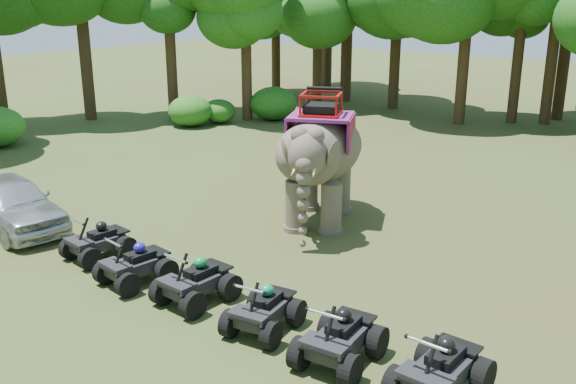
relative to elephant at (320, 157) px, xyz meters
name	(u,v)px	position (x,y,z in m)	size (l,w,h in m)	color
ground	(256,284)	(1.26, -4.38, -1.89)	(110.00, 110.00, 0.00)	#47381E
elephant	(320,157)	(0.00, 0.00, 0.00)	(1.98, 4.49, 3.77)	#4F433A
parked_car	(12,203)	(-6.49, -5.64, -1.14)	(1.75, 4.36, 1.49)	#BBBEC2
atv_0	(97,237)	(-2.84, -5.57, -1.31)	(1.13, 1.55, 1.15)	black
atv_1	(135,259)	(-0.99, -5.95, -1.30)	(1.15, 1.57, 1.16)	black
atv_2	(196,276)	(0.77, -5.79, -1.28)	(1.20, 1.64, 1.22)	black
atv_3	(264,304)	(2.69, -5.88, -1.31)	(1.12, 1.54, 1.14)	black
atv_4	(340,331)	(4.47, -5.94, -1.27)	(1.22, 1.67, 1.24)	black
atv_5	(441,362)	(6.33, -5.82, -1.25)	(1.25, 1.71, 1.27)	black
tree_0	(568,31)	(1.26, 20.09, 2.57)	(6.24, 6.24, 8.91)	#195114
tree_26	(82,21)	(-18.12, 5.64, 3.04)	(6.90, 6.90, 9.85)	#195114
tree_27	(170,44)	(-14.75, 8.31, 1.93)	(5.34, 5.34, 7.63)	#195114
tree_28	(246,46)	(-11.51, 10.38, 1.84)	(5.21, 5.21, 7.44)	#195114
tree_29	(317,41)	(-10.98, 15.93, 1.80)	(5.16, 5.16, 7.37)	#195114
tree_30	(396,35)	(-7.21, 18.08, 2.13)	(5.63, 5.63, 8.04)	#195114
tree_31	(466,36)	(-2.41, 16.07, 2.37)	(5.95, 5.95, 8.50)	#195114
tree_34	(397,30)	(-7.13, 17.98, 2.43)	(6.04, 6.04, 8.62)	#195114
tree_35	(276,30)	(-15.31, 17.70, 2.15)	(5.65, 5.65, 8.07)	#195114
tree_36	(347,11)	(-11.46, 19.77, 3.32)	(7.30, 7.30, 10.42)	#195114
tree_38	(348,33)	(-10.54, 18.46, 2.13)	(5.62, 5.62, 8.03)	#195114
tree_39	(519,51)	(-0.39, 17.97, 1.63)	(4.93, 4.93, 7.04)	#195114
tree_40	(326,16)	(-15.22, 23.19, 2.85)	(6.63, 6.63, 9.47)	#195114
tree_42	(554,43)	(1.08, 18.49, 2.08)	(5.55, 5.55, 7.93)	#195114
tree_44	(328,26)	(-14.14, 21.83, 2.25)	(5.80, 5.80, 8.28)	#195114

